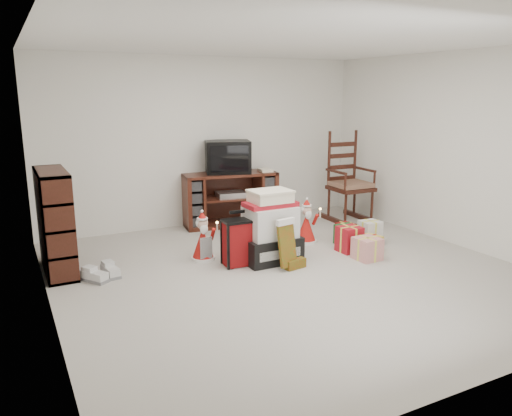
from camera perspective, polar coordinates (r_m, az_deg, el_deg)
The scene contains 13 objects.
room at distance 5.37m, azimuth 4.22°, elevation 5.25°, with size 5.01×5.01×2.51m.
tv_stand at distance 7.57m, azimuth -2.97°, elevation 1.06°, with size 1.45×0.68×0.80m.
bookshelf at distance 5.95m, azimuth -21.96°, elevation -1.69°, with size 0.32×0.95×1.16m.
rocking_chair at distance 7.92m, azimuth 10.44°, elevation 2.09°, with size 0.61×0.98×1.45m.
gift_pile at distance 5.93m, azimuth 1.63°, elevation -2.65°, with size 0.68×0.49×0.84m.
red_suitcase at distance 5.81m, azimuth -1.63°, elevation -3.91°, with size 0.43×0.25×0.64m.
stocking at distance 5.67m, azimuth 3.55°, elevation -4.15°, with size 0.28×0.12×0.60m, color #0D781D, non-canonical shape.
teddy_bear at distance 5.95m, azimuth 2.73°, elevation -4.77°, with size 0.23×0.21×0.35m.
santa_figurine at distance 6.71m, azimuth 5.76°, elevation -2.05°, with size 0.29×0.28×0.60m.
mrs_claus_figurine at distance 6.03m, azimuth -6.10°, elevation -3.81°, with size 0.29×0.28×0.60m.
sneaker_pair at distance 5.71m, azimuth -17.13°, elevation -7.20°, with size 0.43×0.33×0.11m.
gift_cluster at distance 6.62m, azimuth 11.57°, elevation -3.42°, with size 0.74×1.04×0.25m.
crt_television at distance 7.47m, azimuth -3.23°, elevation 5.86°, with size 0.76×0.65×0.48m.
Camera 1 is at (-2.77, -4.53, 1.98)m, focal length 35.00 mm.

